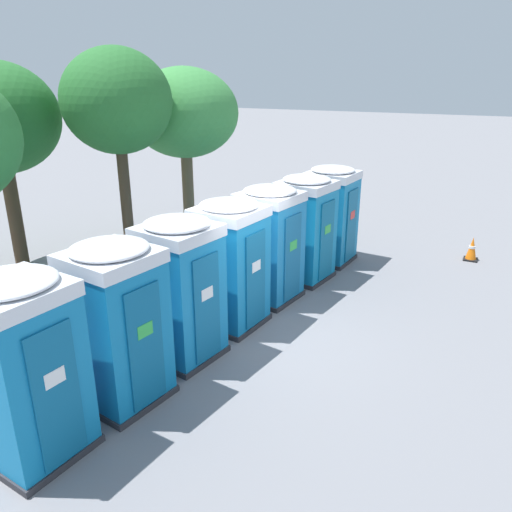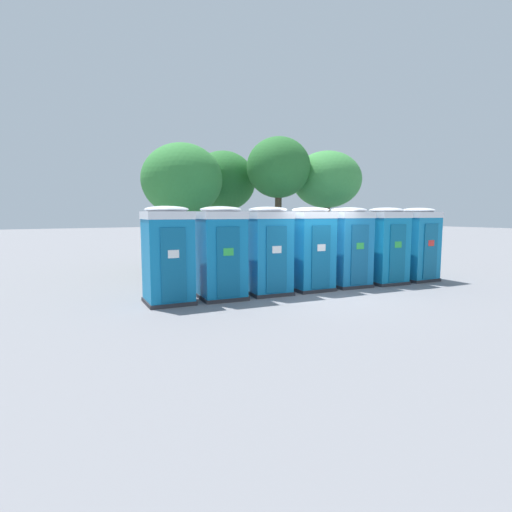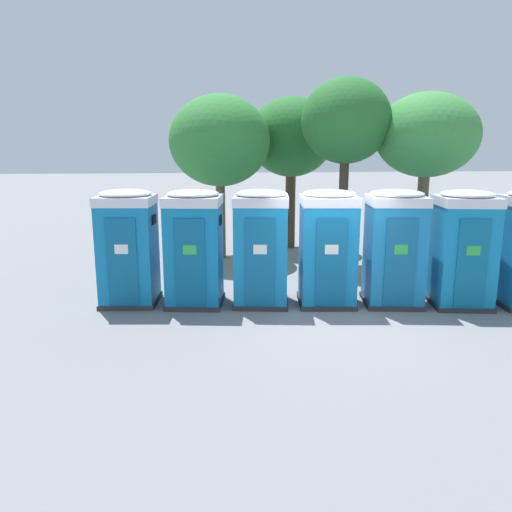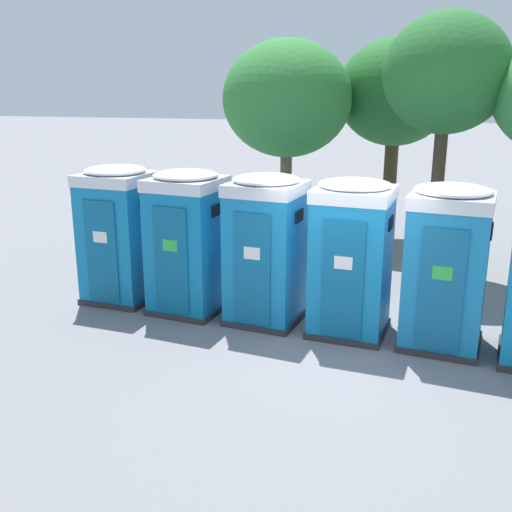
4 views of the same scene
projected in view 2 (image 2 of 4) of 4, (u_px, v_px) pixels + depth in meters
The scene contains 12 objects.
ground_plane at pixel (320, 293), 11.79m from camera, with size 120.00×120.00×0.00m, color slate.
portapotty_0 at pixel (168, 255), 10.36m from camera, with size 1.32×1.31×2.54m.
portapotty_1 at pixel (221, 252), 10.92m from camera, with size 1.37×1.36×2.54m.
portapotty_2 at pixel (268, 250), 11.58m from camera, with size 1.35×1.36×2.54m.
portapotty_3 at pixel (310, 248), 12.20m from camera, with size 1.34×1.33×2.54m.
portapotty_4 at pixel (348, 247), 12.82m from camera, with size 1.37×1.36×2.54m.
portapotty_5 at pixel (385, 245), 13.34m from camera, with size 1.37×1.36×2.54m.
portapotty_6 at pixel (417, 244), 13.96m from camera, with size 1.30×1.30×2.54m.
street_tree_0 at pixel (223, 182), 17.53m from camera, with size 2.85×2.85×5.06m.
street_tree_1 at pixel (182, 180), 15.10m from camera, with size 3.05×3.05×4.98m.
street_tree_2 at pixel (278, 169), 15.73m from camera, with size 2.52×2.52×5.34m.
street_tree_3 at pixel (327, 180), 16.74m from camera, with size 2.89×2.89×4.94m.
Camera 2 is at (-7.76, -8.84, 2.35)m, focal length 28.00 mm.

